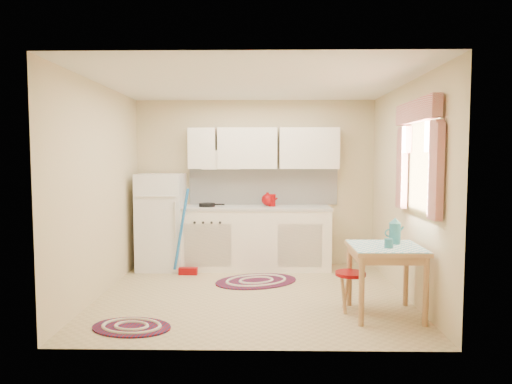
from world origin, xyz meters
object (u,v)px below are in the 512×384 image
fridge (161,221)px  stool (350,292)px  base_cabinets (253,239)px  table (385,281)px

fridge → stool: fridge is taller
fridge → stool: 3.08m
base_cabinets → stool: (1.09, -1.88, -0.23)m
stool → fridge: bearing=142.9°
fridge → base_cabinets: 1.36m
table → base_cabinets: bearing=125.4°
fridge → base_cabinets: bearing=2.1°
stool → base_cabinets: bearing=120.0°
fridge → table: size_ratio=1.94×
base_cabinets → stool: base_cabinets is taller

